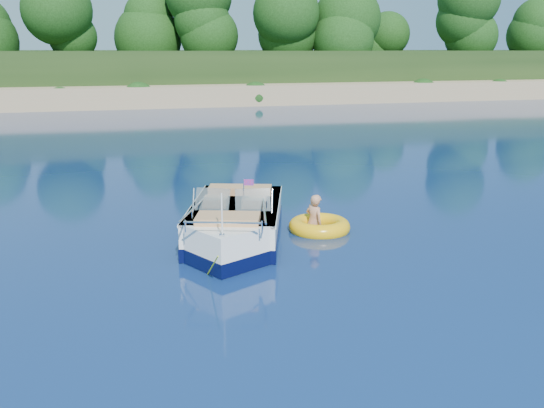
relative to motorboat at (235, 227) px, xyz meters
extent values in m
plane|color=#0A1746|center=(0.29, -2.57, -0.35)|extent=(160.00, 160.00, 0.00)
cube|color=tan|center=(0.29, 35.43, 0.15)|extent=(170.00, 8.00, 2.00)
cube|color=black|center=(0.29, 62.43, 0.65)|extent=(170.00, 56.00, 6.00)
cylinder|color=black|center=(0.29, 39.43, 2.95)|extent=(0.44, 0.44, 3.60)
sphere|color=black|center=(0.29, 39.43, 6.37)|extent=(5.94, 5.94, 5.94)
cylinder|color=black|center=(20.29, 37.43, 2.45)|extent=(0.44, 0.44, 2.60)
sphere|color=black|center=(20.29, 37.43, 4.92)|extent=(4.29, 4.29, 4.29)
cube|color=white|center=(0.11, 0.35, -0.06)|extent=(2.92, 4.00, 1.00)
cube|color=white|center=(-0.41, -1.27, -0.06)|extent=(1.81, 1.81, 1.00)
cube|color=black|center=(0.11, 0.35, -0.20)|extent=(2.95, 4.05, 0.29)
cube|color=black|center=(-0.41, -1.27, -0.20)|extent=(1.84, 1.84, 0.29)
cube|color=tan|center=(0.20, 0.62, 0.22)|extent=(2.22, 2.86, 0.10)
cube|color=white|center=(0.11, 0.35, 0.41)|extent=(2.95, 4.02, 0.06)
cube|color=black|center=(0.72, 2.22, -0.02)|extent=(0.60, 0.48, 0.86)
cube|color=#8C9EA5|center=(-0.50, -0.15, 0.69)|extent=(0.78, 0.55, 0.46)
cube|color=#8C9EA5|center=(0.31, -0.42, 0.69)|extent=(0.77, 0.38, 0.46)
cube|color=tan|center=(-0.37, 0.25, 0.44)|extent=(0.66, 0.66, 0.38)
cube|color=tan|center=(0.45, -0.01, 0.44)|extent=(0.66, 0.66, 0.38)
cube|color=tan|center=(0.41, 1.25, 0.44)|extent=(1.57, 0.95, 0.36)
cube|color=tan|center=(-0.36, -1.10, 0.42)|extent=(1.41, 1.07, 0.32)
cylinder|color=white|center=(-0.64, -1.96, 0.84)|extent=(0.03, 0.03, 0.81)
cube|color=red|center=(0.23, -0.39, 1.07)|extent=(0.20, 0.08, 0.13)
cube|color=silver|center=(-0.65, -2.00, 0.47)|extent=(0.11, 0.08, 0.05)
cylinder|color=#E9FE1B|center=(-0.89, -2.28, -0.02)|extent=(0.06, 1.03, 0.73)
torus|color=#FFB60D|center=(2.09, 0.33, -0.25)|extent=(1.87, 1.87, 0.38)
torus|color=red|center=(2.09, 0.33, -0.24)|extent=(1.54, 1.54, 0.13)
imported|color=tan|center=(1.96, 0.41, -0.35)|extent=(0.64, 0.82, 1.47)
camera|label=1|loc=(-2.56, -12.49, 3.77)|focal=40.00mm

